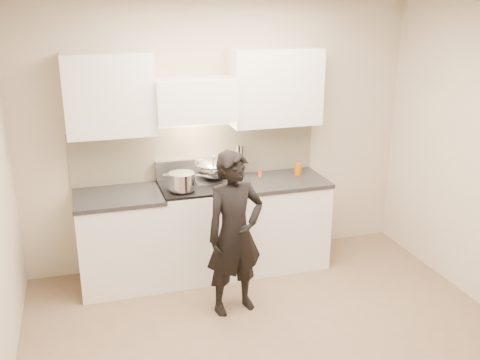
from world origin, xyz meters
name	(u,v)px	position (x,y,z in m)	size (l,w,h in m)	color
ground_plane	(278,347)	(0.00, 0.00, 0.00)	(4.00, 4.00, 0.00)	#7E6852
room_shell	(259,143)	(-0.06, 0.37, 1.60)	(4.04, 3.54, 2.70)	beige
stove	(201,229)	(-0.30, 1.42, 0.47)	(0.76, 0.65, 0.96)	white
counter_right	(278,221)	(0.53, 1.43, 0.46)	(0.92, 0.67, 0.92)	white
counter_left	(121,239)	(-1.08, 1.43, 0.46)	(0.82, 0.67, 0.92)	white
wok	(215,168)	(-0.12, 1.53, 1.07)	(0.40, 0.49, 0.32)	silver
stock_pot	(182,181)	(-0.50, 1.28, 1.04)	(0.33, 0.31, 0.16)	silver
utensil_crock	(240,166)	(0.18, 1.67, 1.02)	(0.12, 0.12, 0.31)	silver
spice_jar	(260,173)	(0.37, 1.56, 0.96)	(0.04, 0.04, 0.08)	#D75A23
oil_glass	(298,169)	(0.77, 1.50, 0.98)	(0.07, 0.07, 0.12)	#A55403
person	(235,234)	(-0.17, 0.65, 0.73)	(0.54, 0.35, 1.47)	black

